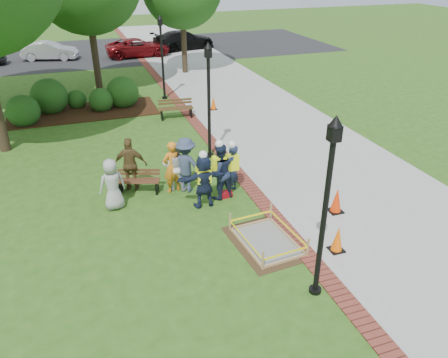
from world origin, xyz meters
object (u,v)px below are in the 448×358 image
object	(u,v)px
cone_front	(338,240)
bench_near	(139,185)
wet_concrete_pad	(267,235)
hivis_worker_b	(232,167)
hivis_worker_c	(219,170)
hivis_worker_a	(204,179)
lamp_near	(326,198)

from	to	relation	value
cone_front	bench_near	bearing A→B (deg)	131.52
wet_concrete_pad	bench_near	xyz separation A→B (m)	(-2.76, 3.96, -0.00)
wet_concrete_pad	hivis_worker_b	size ratio (longest dim) A/B	1.38
bench_near	hivis_worker_c	size ratio (longest dim) A/B	0.72
hivis_worker_a	hivis_worker_c	xyz separation A→B (m)	(0.61, 0.33, 0.06)
wet_concrete_pad	hivis_worker_a	distance (m)	2.72
wet_concrete_pad	hivis_worker_b	xyz separation A→B (m)	(0.10, 3.02, 0.65)
wet_concrete_pad	bench_near	world-z (taller)	bench_near
lamp_near	bench_near	bearing A→B (deg)	116.42
hivis_worker_b	hivis_worker_c	bearing A→B (deg)	-152.25
cone_front	hivis_worker_a	xyz separation A→B (m)	(-2.58, 3.35, 0.56)
lamp_near	hivis_worker_a	distance (m)	4.97
wet_concrete_pad	hivis_worker_c	distance (m)	2.88
cone_front	hivis_worker_a	world-z (taller)	hivis_worker_a
hivis_worker_a	hivis_worker_b	size ratio (longest dim) A/B	1.04
bench_near	hivis_worker_c	world-z (taller)	hivis_worker_c
wet_concrete_pad	hivis_worker_c	bearing A→B (deg)	98.41
cone_front	hivis_worker_b	size ratio (longest dim) A/B	0.42
lamp_near	hivis_worker_c	distance (m)	5.15
wet_concrete_pad	lamp_near	xyz separation A→B (m)	(0.26, -2.12, 2.25)
wet_concrete_pad	cone_front	bearing A→B (deg)	-30.70
lamp_near	hivis_worker_a	world-z (taller)	lamp_near
lamp_near	hivis_worker_b	world-z (taller)	lamp_near
wet_concrete_pad	bench_near	bearing A→B (deg)	124.90
bench_near	hivis_worker_a	distance (m)	2.42
hivis_worker_b	hivis_worker_c	distance (m)	0.58
wet_concrete_pad	cone_front	distance (m)	1.82
hivis_worker_a	hivis_worker_b	bearing A→B (deg)	28.10
lamp_near	hivis_worker_a	xyz separation A→B (m)	(-1.28, 4.54, -1.56)
lamp_near	hivis_worker_c	bearing A→B (deg)	97.77
lamp_near	hivis_worker_b	size ratio (longest dim) A/B	2.41
wet_concrete_pad	hivis_worker_b	bearing A→B (deg)	88.15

